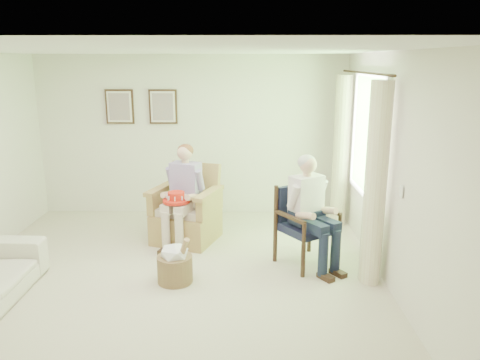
{
  "coord_description": "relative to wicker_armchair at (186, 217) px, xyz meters",
  "views": [
    {
      "loc": [
        0.89,
        -4.83,
        2.49
      ],
      "look_at": [
        0.81,
        0.83,
        1.05
      ],
      "focal_mm": 35.0,
      "sensor_mm": 36.0,
      "label": 1
    }
  ],
  "objects": [
    {
      "name": "framed_print_left",
      "position": [
        -1.19,
        1.23,
        1.44
      ],
      "size": [
        0.45,
        0.05,
        0.55
      ],
      "color": "#382114",
      "rests_on": "back_wall"
    },
    {
      "name": "window",
      "position": [
        2.42,
        -0.28,
        1.24
      ],
      "size": [
        0.13,
        2.5,
        1.63
      ],
      "color": "#2D6B23",
      "rests_on": "right_wall"
    },
    {
      "name": "hatbox",
      "position": [
        0.03,
        -1.34,
        -0.11
      ],
      "size": [
        0.51,
        0.51,
        0.6
      ],
      "color": "tan",
      "rests_on": "ground"
    },
    {
      "name": "right_wall",
      "position": [
        2.46,
        -1.48,
        0.96
      ],
      "size": [
        0.04,
        5.5,
        2.6
      ],
      "primitive_type": "cube",
      "color": "silver",
      "rests_on": "ground"
    },
    {
      "name": "front_wall",
      "position": [
        -0.04,
        -4.23,
        0.96
      ],
      "size": [
        5.0,
        0.04,
        2.6
      ],
      "primitive_type": "cube",
      "color": "silver",
      "rests_on": "ground"
    },
    {
      "name": "wood_armchair",
      "position": [
        1.61,
        -0.72,
        0.19
      ],
      "size": [
        0.63,
        0.59,
        0.97
      ],
      "rotation": [
        0.0,
        0.0,
        0.6
      ],
      "color": "black",
      "rests_on": "ground"
    },
    {
      "name": "curtain_right",
      "position": [
        2.29,
        0.7,
        0.81
      ],
      "size": [
        0.34,
        0.34,
        2.3
      ],
      "primitive_type": "cylinder",
      "color": "beige",
      "rests_on": "ground"
    },
    {
      "name": "red_hat",
      "position": [
        -0.08,
        -0.33,
        0.37
      ],
      "size": [
        0.36,
        0.36,
        0.14
      ],
      "color": "red",
      "rests_on": "person_wicker"
    },
    {
      "name": "ceiling",
      "position": [
        -0.04,
        -1.48,
        2.26
      ],
      "size": [
        5.0,
        5.5,
        0.02
      ],
      "primitive_type": "cube",
      "color": "white",
      "rests_on": "back_wall"
    },
    {
      "name": "floor",
      "position": [
        -0.04,
        -1.48,
        -0.34
      ],
      "size": [
        5.5,
        5.5,
        0.0
      ],
      "primitive_type": "plane",
      "color": "beige",
      "rests_on": "ground"
    },
    {
      "name": "person_wicker",
      "position": [
        -0.0,
        -0.14,
        0.46
      ],
      "size": [
        0.4,
        0.63,
        1.37
      ],
      "rotation": [
        0.0,
        0.0,
        -0.33
      ],
      "color": "beige",
      "rests_on": "ground"
    },
    {
      "name": "person_dark",
      "position": [
        1.61,
        -0.88,
        0.46
      ],
      "size": [
        0.4,
        0.62,
        1.37
      ],
      "rotation": [
        0.0,
        0.0,
        0.6
      ],
      "color": "#181F35",
      "rests_on": "ground"
    },
    {
      "name": "wicker_armchair",
      "position": [
        0.0,
        0.0,
        0.0
      ],
      "size": [
        0.84,
        0.83,
        1.07
      ],
      "rotation": [
        0.0,
        0.0,
        -0.33
      ],
      "color": "#A2894C",
      "rests_on": "ground"
    },
    {
      "name": "back_wall",
      "position": [
        -0.04,
        1.27,
        0.96
      ],
      "size": [
        5.0,
        0.04,
        2.6
      ],
      "primitive_type": "cube",
      "color": "silver",
      "rests_on": "ground"
    },
    {
      "name": "framed_print_right",
      "position": [
        -0.49,
        1.23,
        1.44
      ],
      "size": [
        0.45,
        0.05,
        0.55
      ],
      "color": "#382114",
      "rests_on": "back_wall"
    },
    {
      "name": "curtain_left",
      "position": [
        2.29,
        -1.26,
        0.81
      ],
      "size": [
        0.34,
        0.34,
        2.3
      ],
      "primitive_type": "cylinder",
      "color": "beige",
      "rests_on": "ground"
    }
  ]
}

